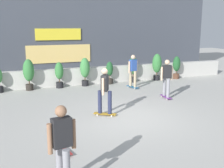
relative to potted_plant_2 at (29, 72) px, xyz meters
name	(u,v)px	position (x,y,z in m)	size (l,w,h in m)	color
ground_plane	(127,118)	(2.81, -5.55, -0.90)	(48.00, 48.00, 0.00)	#B2AFA8
planter_wall	(82,76)	(2.81, 0.45, -0.45)	(18.00, 0.40, 0.90)	beige
building_backdrop	(66,24)	(2.81, 4.45, 2.35)	(20.00, 2.08, 6.50)	#424751
potted_plant_2	(29,72)	(0.00, 0.00, 0.00)	(0.53, 0.53, 1.54)	#2D2823
potted_plant_3	(59,74)	(1.49, 0.00, -0.16)	(0.43, 0.43, 1.32)	black
potted_plant_4	(85,70)	(2.83, 0.00, -0.03)	(0.51, 0.51, 1.49)	black
potted_plant_5	(110,72)	(4.21, 0.00, -0.24)	(0.38, 0.38, 1.22)	#2D2823
potted_plant_6	(133,68)	(5.62, 0.00, -0.07)	(0.48, 0.48, 1.43)	black
potted_plant_7	(157,65)	(7.13, 0.00, 0.00)	(0.53, 0.53, 1.54)	black
potted_plant_8	(176,66)	(8.47, 0.00, -0.14)	(0.44, 0.44, 1.35)	brown
skater_mid_plaza	(62,144)	(-0.07, -8.98, 0.04)	(0.55, 0.82, 1.70)	maroon
skater_by_wall_right	(167,77)	(5.47, -3.71, 0.04)	(0.56, 0.82, 1.70)	#72338C
skater_by_wall_left	(105,90)	(2.17, -5.02, 0.04)	(0.78, 0.61, 1.70)	#BF8C26
skater_far_left	(133,70)	(4.95, -1.39, 0.04)	(0.55, 0.82, 1.70)	#266699
skateboard_aside	(63,149)	(0.22, -7.34, -0.84)	(0.36, 0.82, 0.08)	maroon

